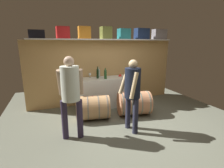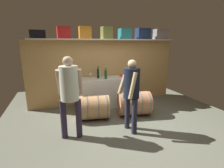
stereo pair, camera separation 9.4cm
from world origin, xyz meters
The scene contains 21 objects.
ground_plane centered at (0.00, 0.50, -0.01)m, with size 5.83×7.23×0.02m, color #626555.
back_wall_panel centered at (0.00, 2.02, 0.97)m, with size 4.63×0.10×1.94m, color tan.
high_shelf_board centered at (0.00, 1.87, 1.96)m, with size 4.26×0.40×0.03m, color silver.
toolcase_black centered at (-1.84, 1.87, 2.08)m, with size 0.38×0.21×0.21m, color black.
toolcase_red centered at (-1.20, 1.87, 2.13)m, with size 0.33×0.29×0.31m, color red.
toolcase_orange centered at (-0.62, 1.87, 2.14)m, with size 0.33×0.19×0.33m, color orange.
toolcase_olive centered at (0.01, 1.87, 2.14)m, with size 0.29×0.28×0.34m, color olive.
toolcase_teal centered at (0.58, 1.87, 2.12)m, with size 0.33×0.30×0.30m, color teal.
toolcase_navy centered at (1.19, 1.87, 2.14)m, with size 0.44×0.25×0.33m, color navy.
toolcase_grey centered at (1.85, 1.87, 2.13)m, with size 0.44×0.25×0.32m, color gray.
work_cabinet centered at (-0.09, 1.64, 0.43)m, with size 1.68×0.64×0.86m, color white.
wine_bottle_green centered at (-0.14, 1.51, 1.00)m, with size 0.08×0.08×0.31m.
wine_bottle_dark centered at (-0.32, 1.66, 1.01)m, with size 0.07×0.07×0.34m.
wine_bottle_clear centered at (-0.23, 1.86, 0.99)m, with size 0.07×0.07×0.29m.
wine_glass centered at (-0.51, 1.84, 0.95)m, with size 0.08×0.08×0.14m.
red_funnel centered at (0.41, 1.72, 0.91)m, with size 0.11×0.11×0.09m, color red.
wine_barrel_near centered at (0.40, 0.77, 0.31)m, with size 0.92×0.76×0.63m.
wine_barrel_far centered at (-0.69, 0.88, 0.30)m, with size 0.89×0.72×0.60m.
tasting_cup centered at (0.44, 0.77, 0.65)m, with size 0.07×0.07×0.06m, color red.
winemaker_pouring centered at (-1.28, 0.18, 1.00)m, with size 0.52×0.45×1.63m.
visitor_tasting centered at (-0.05, 0.02, 0.95)m, with size 0.41×0.48×1.54m.
Camera 1 is at (-1.62, -2.97, 1.86)m, focal length 27.04 mm.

